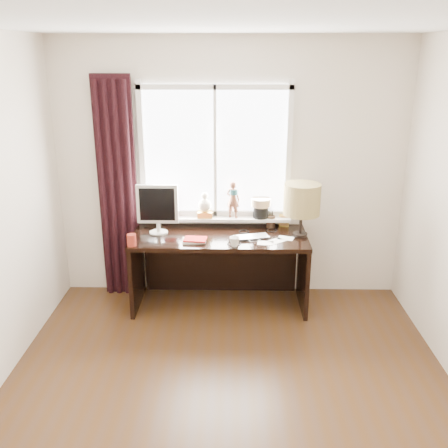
{
  "coord_description": "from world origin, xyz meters",
  "views": [
    {
      "loc": [
        0.03,
        -2.91,
        2.43
      ],
      "look_at": [
        -0.05,
        1.25,
        1.0
      ],
      "focal_mm": 40.0,
      "sensor_mm": 36.0,
      "label": 1
    }
  ],
  "objects_px": {
    "desk": "(220,255)",
    "monitor": "(157,206)",
    "table_lamp": "(302,200)",
    "mug": "(235,241)",
    "laptop": "(251,237)",
    "red_cup": "(132,240)"
  },
  "relations": [
    {
      "from": "laptop",
      "to": "mug",
      "type": "height_order",
      "value": "mug"
    },
    {
      "from": "mug",
      "to": "desk",
      "type": "distance_m",
      "value": 0.5
    },
    {
      "from": "table_lamp",
      "to": "desk",
      "type": "bearing_deg",
      "value": 173.21
    },
    {
      "from": "laptop",
      "to": "monitor",
      "type": "height_order",
      "value": "monitor"
    },
    {
      "from": "desk",
      "to": "red_cup",
      "type": "bearing_deg",
      "value": -154.66
    },
    {
      "from": "red_cup",
      "to": "monitor",
      "type": "height_order",
      "value": "monitor"
    },
    {
      "from": "mug",
      "to": "table_lamp",
      "type": "xyz_separation_m",
      "value": [
        0.64,
        0.28,
        0.32
      ]
    },
    {
      "from": "laptop",
      "to": "desk",
      "type": "height_order",
      "value": "laptop"
    },
    {
      "from": "mug",
      "to": "monitor",
      "type": "relative_size",
      "value": 0.19
    },
    {
      "from": "desk",
      "to": "monitor",
      "type": "height_order",
      "value": "monitor"
    },
    {
      "from": "mug",
      "to": "table_lamp",
      "type": "distance_m",
      "value": 0.76
    },
    {
      "from": "mug",
      "to": "monitor",
      "type": "height_order",
      "value": "monitor"
    },
    {
      "from": "desk",
      "to": "table_lamp",
      "type": "relative_size",
      "value": 3.27
    },
    {
      "from": "mug",
      "to": "table_lamp",
      "type": "relative_size",
      "value": 0.18
    },
    {
      "from": "mug",
      "to": "desk",
      "type": "relative_size",
      "value": 0.06
    },
    {
      "from": "laptop",
      "to": "red_cup",
      "type": "bearing_deg",
      "value": 176.28
    },
    {
      "from": "laptop",
      "to": "desk",
      "type": "distance_m",
      "value": 0.43
    },
    {
      "from": "red_cup",
      "to": "table_lamp",
      "type": "distance_m",
      "value": 1.64
    },
    {
      "from": "mug",
      "to": "red_cup",
      "type": "height_order",
      "value": "red_cup"
    },
    {
      "from": "monitor",
      "to": "table_lamp",
      "type": "xyz_separation_m",
      "value": [
        1.38,
        -0.06,
        0.09
      ]
    },
    {
      "from": "mug",
      "to": "desk",
      "type": "height_order",
      "value": "mug"
    },
    {
      "from": "mug",
      "to": "monitor",
      "type": "bearing_deg",
      "value": 155.52
    }
  ]
}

